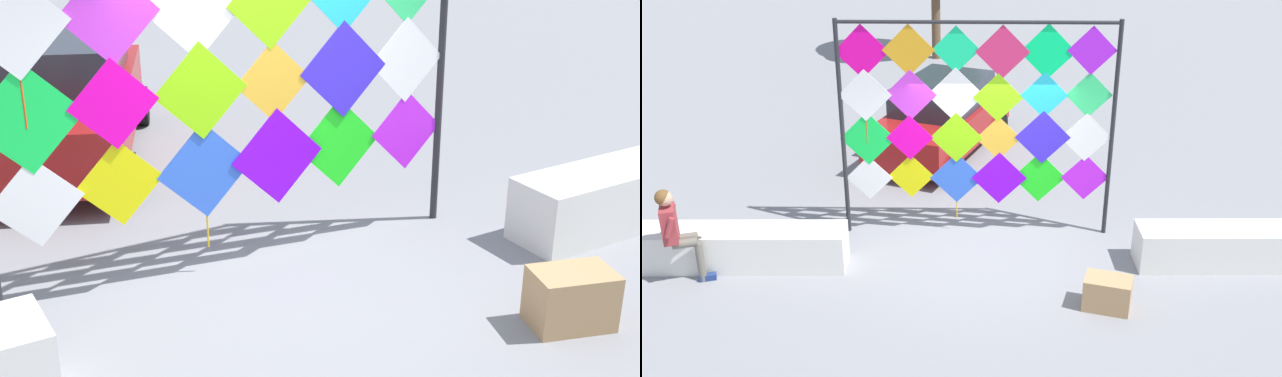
{
  "view_description": "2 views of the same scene",
  "coord_description": "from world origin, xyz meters",
  "views": [
    {
      "loc": [
        -3.12,
        -5.71,
        3.54
      ],
      "look_at": [
        0.18,
        -0.09,
        0.89
      ],
      "focal_mm": 48.59,
      "sensor_mm": 36.0,
      "label": 1
    },
    {
      "loc": [
        -0.49,
        -10.28,
        5.81
      ],
      "look_at": [
        -0.44,
        0.6,
        0.77
      ],
      "focal_mm": 42.21,
      "sensor_mm": 36.0,
      "label": 2
    }
  ],
  "objects": [
    {
      "name": "parked_car",
      "position": [
        -0.84,
        4.11,
        0.75
      ],
      "size": [
        2.98,
        4.15,
        1.48
      ],
      "color": "maroon",
      "rests_on": "ground"
    },
    {
      "name": "cardboard_box_large",
      "position": [
        1.53,
        -1.63,
        0.23
      ],
      "size": [
        0.72,
        0.58,
        0.46
      ],
      "primitive_type": "cube",
      "rotation": [
        0.0,
        0.0,
        -0.31
      ],
      "color": "tan",
      "rests_on": "ground"
    },
    {
      "name": "kite_display_rack",
      "position": [
        -0.22,
        0.61,
        2.05
      ],
      "size": [
        4.25,
        0.16,
        3.48
      ],
      "color": "#232328",
      "rests_on": "ground"
    },
    {
      "name": "ground",
      "position": [
        0.0,
        0.0,
        0.0
      ],
      "size": [
        120.0,
        120.0,
        0.0
      ],
      "primitive_type": "plane",
      "color": "gray"
    }
  ]
}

